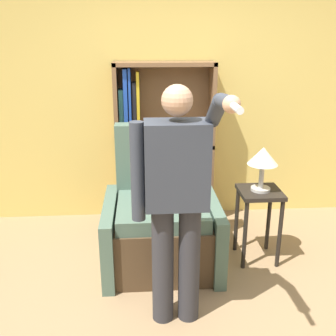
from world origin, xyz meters
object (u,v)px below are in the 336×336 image
at_px(person_standing, 176,197).
at_px(armchair, 161,222).
at_px(bookcase, 153,148).
at_px(table_lamp, 263,159).
at_px(side_table, 259,207).

bearing_deg(person_standing, armchair, 94.18).
bearing_deg(bookcase, table_lamp, -44.71).
bearing_deg(side_table, table_lamp, -90.00).
distance_m(person_standing, table_lamp, 1.10).
xyz_separation_m(bookcase, armchair, (0.04, -0.85, -0.43)).
relative_size(armchair, table_lamp, 3.08).
relative_size(bookcase, armchair, 1.42).
height_order(armchair, side_table, armchair).
height_order(bookcase, armchair, bookcase).
bearing_deg(armchair, bookcase, 92.57).
relative_size(person_standing, side_table, 2.51).
relative_size(person_standing, table_lamp, 4.33).
distance_m(armchair, table_lamp, 1.03).
xyz_separation_m(person_standing, side_table, (0.80, 0.75, -0.44)).
bearing_deg(side_table, bookcase, 135.29).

